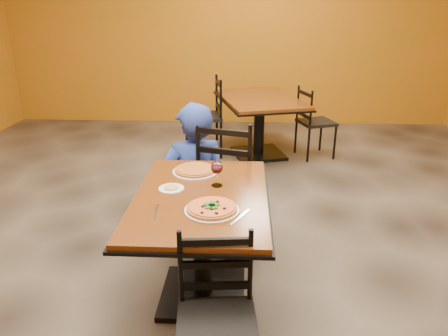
# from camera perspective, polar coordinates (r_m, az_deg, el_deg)

# --- Properties ---
(floor) EXTENTS (7.00, 8.00, 0.01)m
(floor) POSITION_cam_1_polar(r_m,az_deg,el_deg) (3.39, -1.98, -11.60)
(floor) COLOR black
(floor) RESTS_ON ground
(wall_back) EXTENTS (7.00, 0.01, 3.00)m
(wall_back) POSITION_cam_1_polar(r_m,az_deg,el_deg) (6.85, 0.75, 18.46)
(wall_back) COLOR #BA6114
(wall_back) RESTS_ON ground
(table_main) EXTENTS (0.83, 1.23, 0.75)m
(table_main) POSITION_cam_1_polar(r_m,az_deg,el_deg) (2.67, -3.02, -7.38)
(table_main) COLOR #663610
(table_main) RESTS_ON floor
(table_second) EXTENTS (1.24, 1.54, 0.75)m
(table_second) POSITION_cam_1_polar(r_m,az_deg,el_deg) (5.36, 4.80, 7.45)
(table_second) COLOR #663610
(table_second) RESTS_ON floor
(chair_main_near) EXTENTS (0.41, 0.41, 0.84)m
(chair_main_near) POSITION_cam_1_polar(r_m,az_deg,el_deg) (2.13, -0.97, -20.57)
(chair_main_near) COLOR black
(chair_main_near) RESTS_ON floor
(chair_main_far) EXTENTS (0.56, 0.56, 1.01)m
(chair_main_far) POSITION_cam_1_polar(r_m,az_deg,el_deg) (3.51, 0.94, -1.00)
(chair_main_far) COLOR black
(chair_main_far) RESTS_ON floor
(chair_second_left) EXTENTS (0.53, 0.53, 0.99)m
(chair_second_left) POSITION_cam_1_polar(r_m,az_deg,el_deg) (5.40, -2.86, 6.88)
(chair_second_left) COLOR black
(chair_second_left) RESTS_ON floor
(chair_second_right) EXTENTS (0.51, 0.51, 0.89)m
(chair_second_right) POSITION_cam_1_polar(r_m,az_deg,el_deg) (5.46, 12.31, 6.00)
(chair_second_right) COLOR black
(chair_second_right) RESTS_ON floor
(diner) EXTENTS (0.66, 0.54, 1.12)m
(diner) POSITION_cam_1_polar(r_m,az_deg,el_deg) (3.50, -4.08, -0.16)
(diner) COLOR #1B3B99
(diner) RESTS_ON floor
(plate_main) EXTENTS (0.31, 0.31, 0.01)m
(plate_main) POSITION_cam_1_polar(r_m,az_deg,el_deg) (2.39, -1.65, -5.70)
(plate_main) COLOR white
(plate_main) RESTS_ON table_main
(pizza_main) EXTENTS (0.28, 0.28, 0.02)m
(pizza_main) POSITION_cam_1_polar(r_m,az_deg,el_deg) (2.38, -1.65, -5.36)
(pizza_main) COLOR #9C110B
(pizza_main) RESTS_ON plate_main
(plate_far) EXTENTS (0.31, 0.31, 0.01)m
(plate_far) POSITION_cam_1_polar(r_m,az_deg,el_deg) (2.93, -3.92, -0.49)
(plate_far) COLOR white
(plate_far) RESTS_ON table_main
(pizza_far) EXTENTS (0.28, 0.28, 0.02)m
(pizza_far) POSITION_cam_1_polar(r_m,az_deg,el_deg) (2.92, -3.93, -0.20)
(pizza_far) COLOR gold
(pizza_far) RESTS_ON plate_far
(side_plate) EXTENTS (0.16, 0.16, 0.01)m
(side_plate) POSITION_cam_1_polar(r_m,az_deg,el_deg) (2.67, -7.10, -2.78)
(side_plate) COLOR white
(side_plate) RESTS_ON table_main
(dip) EXTENTS (0.09, 0.09, 0.01)m
(dip) POSITION_cam_1_polar(r_m,az_deg,el_deg) (2.67, -7.11, -2.60)
(dip) COLOR tan
(dip) RESTS_ON side_plate
(wine_glass) EXTENTS (0.08, 0.08, 0.18)m
(wine_glass) POSITION_cam_1_polar(r_m,az_deg,el_deg) (2.68, -0.96, -0.62)
(wine_glass) COLOR white
(wine_glass) RESTS_ON table_main
(fork) EXTENTS (0.03, 0.19, 0.00)m
(fork) POSITION_cam_1_polar(r_m,az_deg,el_deg) (2.41, -9.11, -5.81)
(fork) COLOR silver
(fork) RESTS_ON table_main
(knife) EXTENTS (0.11, 0.19, 0.00)m
(knife) POSITION_cam_1_polar(r_m,az_deg,el_deg) (2.32, 2.20, -6.60)
(knife) COLOR silver
(knife) RESTS_ON table_main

